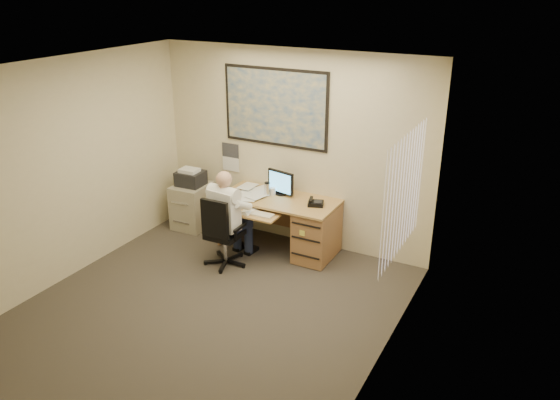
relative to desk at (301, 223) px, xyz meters
The scene contains 8 objects.
room_shell 2.13m from the desk, 99.70° to the right, with size 4.00×4.50×2.70m.
desk is the anchor object (origin of this frame).
world_map 1.60m from the desk, 150.13° to the left, with size 1.56×0.03×1.06m, color #1E4C93.
wall_calendar 1.51m from the desk, 165.63° to the left, with size 0.28×0.01×0.42m, color white.
window_blinds 2.27m from the desk, 33.70° to the right, with size 0.06×1.40×1.30m, color beige, non-canonical shape.
filing_cabinet 1.83m from the desk, behind, with size 0.50×0.59×0.93m.
office_chair 1.10m from the desk, 133.27° to the right, with size 0.59×0.59×0.97m.
person 1.05m from the desk, 136.13° to the right, with size 0.55×0.78×1.28m, color white, non-canonical shape.
Camera 1 is at (3.22, -4.16, 3.52)m, focal length 35.00 mm.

